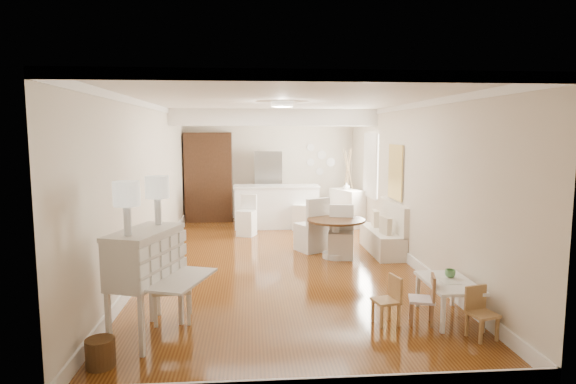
{
  "coord_description": "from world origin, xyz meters",
  "views": [
    {
      "loc": [
        -0.54,
        -8.4,
        2.29
      ],
      "look_at": [
        0.16,
        0.3,
        1.22
      ],
      "focal_mm": 30.0,
      "sensor_mm": 36.0,
      "label": 1
    }
  ],
  "objects": [
    {
      "name": "room",
      "position": [
        0.04,
        0.32,
        1.98
      ],
      "size": [
        9.0,
        9.04,
        2.82
      ],
      "color": "brown",
      "rests_on": "ground"
    },
    {
      "name": "secretary_bureau",
      "position": [
        -1.7,
        -3.11,
        0.62
      ],
      "size": [
        1.23,
        1.25,
        1.24
      ],
      "primitive_type": "cube",
      "rotation": [
        0.0,
        0.0,
        -0.33
      ],
      "color": "silver",
      "rests_on": "ground"
    },
    {
      "name": "gustavian_armchair",
      "position": [
        -1.49,
        -2.62,
        0.43
      ],
      "size": [
        0.53,
        0.53,
        0.86
      ],
      "primitive_type": "cube",
      "rotation": [
        0.0,
        0.0,
        1.66
      ],
      "color": "white",
      "rests_on": "ground"
    },
    {
      "name": "wicker_basket",
      "position": [
        -2.02,
        -3.77,
        0.14
      ],
      "size": [
        0.35,
        0.35,
        0.28
      ],
      "primitive_type": "cylinder",
      "rotation": [
        0.0,
        0.0,
        0.26
      ],
      "color": "#54351A",
      "rests_on": "ground"
    },
    {
      "name": "kids_table",
      "position": [
        1.9,
        -2.83,
        0.24
      ],
      "size": [
        0.58,
        0.96,
        0.48
      ],
      "primitive_type": "cube",
      "rotation": [
        0.0,
        0.0,
        -0.01
      ],
      "color": "white",
      "rests_on": "ground"
    },
    {
      "name": "kids_chair_a",
      "position": [
        1.08,
        -2.94,
        0.3
      ],
      "size": [
        0.34,
        0.34,
        0.6
      ],
      "primitive_type": "cube",
      "rotation": [
        0.0,
        0.0,
        -1.34
      ],
      "color": "tan",
      "rests_on": "ground"
    },
    {
      "name": "kids_chair_b",
      "position": [
        1.51,
        -2.96,
        0.31
      ],
      "size": [
        0.36,
        0.36,
        0.61
      ],
      "primitive_type": "cube",
      "rotation": [
        0.0,
        0.0,
        -1.84
      ],
      "color": "#966744",
      "rests_on": "ground"
    },
    {
      "name": "kids_chair_c",
      "position": [
        2.04,
        -3.44,
        0.29
      ],
      "size": [
        0.35,
        0.35,
        0.59
      ],
      "primitive_type": "cube",
      "rotation": [
        0.0,
        0.0,
        0.26
      ],
      "color": "#AB804D",
      "rests_on": "ground"
    },
    {
      "name": "banquette",
      "position": [
        1.99,
        0.5,
        0.49
      ],
      "size": [
        0.52,
        1.6,
        0.98
      ],
      "primitive_type": "cube",
      "color": "silver",
      "rests_on": "ground"
    },
    {
      "name": "dining_table",
      "position": [
        1.03,
        0.16,
        0.36
      ],
      "size": [
        1.1,
        1.1,
        0.72
      ],
      "primitive_type": "cylinder",
      "rotation": [
        0.0,
        0.0,
        0.03
      ],
      "color": "#4B2E18",
      "rests_on": "ground"
    },
    {
      "name": "slip_chair_near",
      "position": [
        1.12,
        0.17,
        0.48
      ],
      "size": [
        0.55,
        0.56,
        0.96
      ],
      "primitive_type": "cube",
      "rotation": [
        0.0,
        0.0,
        -0.22
      ],
      "color": "silver",
      "rests_on": "ground"
    },
    {
      "name": "slip_chair_far",
      "position": [
        0.65,
        0.74,
        0.53
      ],
      "size": [
        0.68,
        0.69,
        1.06
      ],
      "primitive_type": "cube",
      "rotation": [
        0.0,
        0.0,
        -2.68
      ],
      "color": "silver",
      "rests_on": "ground"
    },
    {
      "name": "breakfast_counter",
      "position": [
        0.1,
        3.1,
        0.52
      ],
      "size": [
        2.05,
        0.65,
        1.03
      ],
      "primitive_type": "cube",
      "color": "white",
      "rests_on": "ground"
    },
    {
      "name": "bar_stool_left",
      "position": [
        -0.62,
        2.22,
        0.46
      ],
      "size": [
        0.47,
        0.47,
        0.91
      ],
      "primitive_type": "cube",
      "rotation": [
        0.0,
        0.0,
        -0.36
      ],
      "color": "white",
      "rests_on": "ground"
    },
    {
      "name": "bar_stool_right",
      "position": [
        0.69,
        2.78,
        0.48
      ],
      "size": [
        0.51,
        0.51,
        0.97
      ],
      "primitive_type": "cube",
      "rotation": [
        0.0,
        0.0,
        -0.41
      ],
      "color": "white",
      "rests_on": "ground"
    },
    {
      "name": "pantry_cabinet",
      "position": [
        -1.6,
        4.18,
        1.15
      ],
      "size": [
        1.2,
        0.6,
        2.3
      ],
      "primitive_type": "cube",
      "color": "#381E11",
      "rests_on": "ground"
    },
    {
      "name": "fridge",
      "position": [
        0.3,
        4.15,
        0.9
      ],
      "size": [
        0.75,
        0.65,
        1.8
      ],
      "primitive_type": "imported",
      "color": "silver",
      "rests_on": "ground"
    },
    {
      "name": "sideboard",
      "position": [
        1.85,
        3.16,
        0.45
      ],
      "size": [
        0.77,
        1.04,
        0.91
      ],
      "primitive_type": "cube",
      "rotation": [
        0.0,
        0.0,
        0.42
      ],
      "color": "white",
      "rests_on": "ground"
    },
    {
      "name": "pencil_cup",
      "position": [
        1.98,
        -2.69,
        0.53
      ],
      "size": [
        0.15,
        0.15,
        0.1
      ],
      "primitive_type": "imported",
      "rotation": [
        0.0,
        0.0,
        0.15
      ],
      "color": "#599859",
      "rests_on": "kids_table"
    },
    {
      "name": "branch_vase",
      "position": [
        1.83,
        3.19,
        0.99
      ],
      "size": [
        0.17,
        0.17,
        0.17
      ],
      "primitive_type": "imported",
      "rotation": [
        0.0,
        0.0,
        0.05
      ],
      "color": "silver",
      "rests_on": "sideboard"
    }
  ]
}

